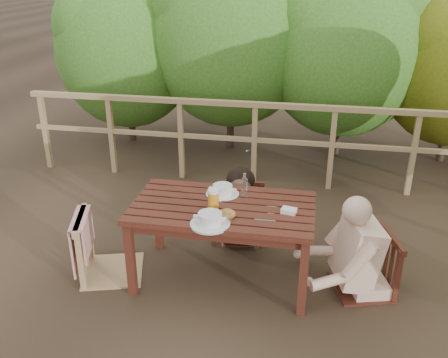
% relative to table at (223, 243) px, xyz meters
% --- Properties ---
extents(ground, '(60.00, 60.00, 0.00)m').
position_rel_table_xyz_m(ground, '(0.00, 0.00, -0.34)').
color(ground, '#463423').
rests_on(ground, ground).
extents(table, '(1.46, 0.82, 0.68)m').
position_rel_table_xyz_m(table, '(0.00, 0.00, 0.00)').
color(table, '#411A12').
rests_on(table, ground).
extents(chair_left, '(0.65, 0.65, 1.04)m').
position_rel_table_xyz_m(chair_left, '(-0.96, -0.10, 0.18)').
color(chair_left, tan).
rests_on(chair_left, ground).
extents(chair_far, '(0.51, 0.51, 0.93)m').
position_rel_table_xyz_m(chair_far, '(0.03, 0.72, 0.13)').
color(chair_far, '#411A12').
rests_on(chair_far, ground).
extents(chair_right, '(0.57, 0.57, 0.93)m').
position_rel_table_xyz_m(chair_right, '(1.16, 0.06, 0.12)').
color(chair_right, '#411A12').
rests_on(chair_right, ground).
extents(woman, '(0.55, 0.64, 1.18)m').
position_rel_table_xyz_m(woman, '(0.03, 0.74, 0.25)').
color(woman, black).
rests_on(woman, ground).
extents(diner_right, '(0.82, 0.73, 1.39)m').
position_rel_table_xyz_m(diner_right, '(1.19, 0.06, 0.36)').
color(diner_right, beige).
rests_on(diner_right, ground).
extents(railing, '(5.60, 0.10, 1.01)m').
position_rel_table_xyz_m(railing, '(0.00, 2.00, 0.17)').
color(railing, tan).
rests_on(railing, ground).
extents(hedge_row, '(6.60, 1.60, 3.80)m').
position_rel_table_xyz_m(hedge_row, '(0.40, 3.20, 1.56)').
color(hedge_row, '#3C6F22').
rests_on(hedge_row, ground).
extents(soup_near, '(0.30, 0.30, 0.10)m').
position_rel_table_xyz_m(soup_near, '(-0.04, -0.31, 0.39)').
color(soup_near, white).
rests_on(soup_near, table).
extents(soup_far, '(0.28, 0.28, 0.09)m').
position_rel_table_xyz_m(soup_far, '(-0.04, 0.21, 0.39)').
color(soup_far, white).
rests_on(soup_far, table).
extents(bread_roll, '(0.13, 0.10, 0.08)m').
position_rel_table_xyz_m(bread_roll, '(0.07, -0.19, 0.38)').
color(bread_roll, '#A1773A').
rests_on(bread_roll, table).
extents(beer_glass, '(0.09, 0.09, 0.18)m').
position_rel_table_xyz_m(beer_glass, '(-0.06, -0.06, 0.43)').
color(beer_glass, orange).
rests_on(beer_glass, table).
extents(bottle, '(0.05, 0.05, 0.23)m').
position_rel_table_xyz_m(bottle, '(0.15, 0.17, 0.45)').
color(bottle, white).
rests_on(bottle, table).
extents(tumbler, '(0.07, 0.07, 0.08)m').
position_rel_table_xyz_m(tumbler, '(0.08, -0.25, 0.38)').
color(tumbler, white).
rests_on(tumbler, table).
extents(butter_tub, '(0.13, 0.11, 0.05)m').
position_rel_table_xyz_m(butter_tub, '(0.53, -0.03, 0.36)').
color(butter_tub, silver).
rests_on(butter_tub, table).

